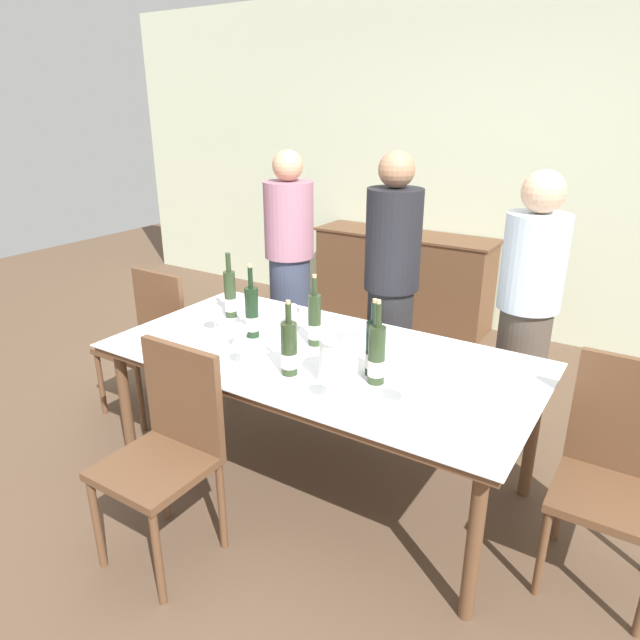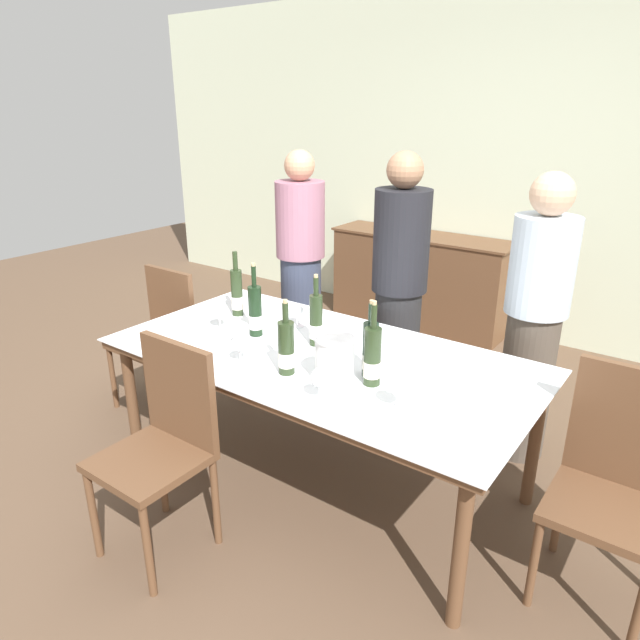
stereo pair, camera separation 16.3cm
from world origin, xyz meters
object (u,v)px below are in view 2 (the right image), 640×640
Objects in this scene: wine_glass_2 at (398,385)px; wine_glass_3 at (297,311)px; wine_glass_0 at (241,330)px; person_guest_right at (534,323)px; wine_bottle_2 at (316,321)px; chair_right_end at (615,475)px; wine_bottle_4 at (372,358)px; chair_left_end at (160,329)px; wine_bottle_5 at (370,351)px; wine_bottle_3 at (256,312)px; chair_near_front at (164,436)px; wine_glass_5 at (219,310)px; person_guest_left at (399,292)px; wine_bottle_1 at (286,349)px; ice_bucket at (334,358)px; wine_bottle_0 at (237,293)px; sideboard_cabinet at (420,280)px; dining_table at (320,364)px; person_host at (301,271)px; wine_glass_4 at (239,344)px; wine_glass_1 at (320,379)px.

wine_glass_2 is 1.12× the size of wine_glass_3.
wine_glass_0 is 0.09× the size of person_guest_right.
wine_bottle_2 is 0.39× the size of chair_right_end.
chair_left_end is at bearing 173.09° from wine_bottle_4.
wine_bottle_5 is at bearing 127.74° from wine_bottle_4.
chair_near_front is (0.15, -0.77, -0.31)m from wine_bottle_3.
chair_near_front is at bearing -38.26° from chair_left_end.
person_guest_left is (0.62, 0.88, -0.01)m from wine_glass_5.
wine_bottle_1 is at bearing -76.04° from wine_bottle_2.
wine_glass_0 is at bearing 175.79° from ice_bucket.
wine_bottle_0 is at bearing 136.20° from wine_glass_0.
wine_glass_2 is 1.98m from chair_left_end.
sideboard_cabinet is at bearing 103.49° from wine_bottle_2.
wine_bottle_4 is at bearing -26.78° from wine_glass_3.
wine_bottle_0 is (-0.72, 0.17, 0.19)m from dining_table.
wine_glass_3 is (0.40, 0.06, -0.04)m from wine_bottle_0.
wine_bottle_4 is (1.01, -2.52, 0.44)m from sideboard_cabinet.
wine_glass_2 is (0.66, -0.34, -0.02)m from wine_bottle_2.
wine_bottle_0 is at bearing 115.49° from chair_near_front.
chair_left_end is at bearing -172.46° from wine_bottle_0.
sideboard_cabinet is at bearing 96.64° from chair_near_front.
wine_bottle_1 is 0.22× the size of person_host.
wine_glass_5 is at bearing -146.58° from person_guest_right.
chair_right_end reaches higher than wine_glass_2.
wine_bottle_1 is at bearing 10.14° from wine_glass_4.
chair_right_end is at bearing 23.56° from wine_glass_1.
wine_bottle_2 is 0.97× the size of wine_bottle_4.
wine_glass_4 is 0.14× the size of chair_right_end.
chair_left_end is at bearing -172.21° from wine_glass_3.
chair_near_front is (-0.65, -0.64, -0.31)m from wine_bottle_4.
wine_glass_0 is 0.67m from chair_near_front.
wine_glass_2 is 0.16× the size of chair_right_end.
wine_glass_2 is 1.23m from person_guest_left.
chair_left_end is at bearing 169.05° from wine_glass_5.
wine_glass_0 is 0.39m from wine_glass_3.
wine_glass_3 is 0.15× the size of chair_near_front.
ice_bucket is (0.87, -2.60, 0.43)m from sideboard_cabinet.
sideboard_cabinet is 2.48m from wine_glass_5.
wine_bottle_5 reaches higher than wine_bottle_1.
ice_bucket is at bearing -42.63° from wine_bottle_2.
chair_right_end is (1.68, -0.13, -0.28)m from wine_glass_3.
wine_glass_1 is at bearing -19.55° from wine_glass_5.
chair_near_front is 1.97m from person_guest_right.
wine_glass_0 is at bearing -98.02° from wine_glass_3.
person_guest_left is (0.62, -1.56, 0.42)m from sideboard_cabinet.
person_guest_left is at bearing 29.11° from chair_left_end.
sideboard_cabinet is 1.70× the size of chair_near_front.
wine_bottle_5 is (-0.05, 0.07, -0.00)m from wine_bottle_4.
wine_bottle_1 is (0.72, -0.43, -0.01)m from wine_bottle_0.
person_guest_right is at bearing 49.17° from wine_glass_4.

